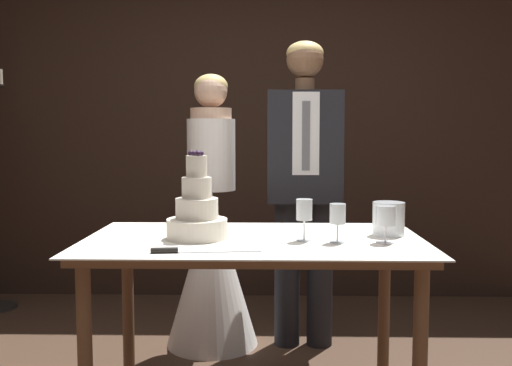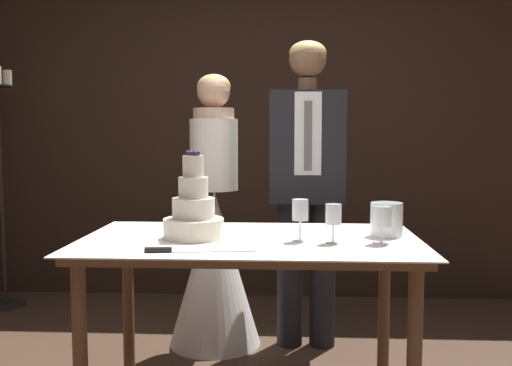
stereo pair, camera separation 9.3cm
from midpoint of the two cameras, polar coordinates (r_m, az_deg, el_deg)
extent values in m
cube|color=black|center=(4.39, 0.47, 5.82)|extent=(4.56, 0.12, 2.63)
cylinder|color=brown|center=(2.34, -16.02, -16.92)|extent=(0.06, 0.06, 0.77)
cylinder|color=brown|center=(2.94, -11.74, -12.31)|extent=(0.06, 0.06, 0.77)
cylinder|color=brown|center=(2.89, 13.58, -12.62)|extent=(0.06, 0.06, 0.77)
cube|color=brown|center=(2.43, 0.51, -6.08)|extent=(1.37, 0.78, 0.03)
cube|color=white|center=(2.42, 0.51, -5.61)|extent=(1.43, 0.84, 0.01)
cylinder|color=silver|center=(2.43, -5.16, -4.53)|extent=(0.26, 0.26, 0.08)
cylinder|color=silver|center=(2.41, -5.17, -2.53)|extent=(0.18, 0.18, 0.09)
cylinder|color=silver|center=(2.40, -5.19, -0.46)|extent=(0.13, 0.13, 0.09)
cylinder|color=silver|center=(2.40, -5.21, 1.67)|extent=(0.09, 0.09, 0.09)
sphere|color=#2D1933|center=(2.39, -4.78, 2.98)|extent=(0.02, 0.02, 0.02)
sphere|color=#2D1933|center=(2.41, -5.14, 2.99)|extent=(0.02, 0.02, 0.02)
sphere|color=#2D1933|center=(2.41, -5.76, 2.98)|extent=(0.02, 0.02, 0.02)
sphere|color=#2D1933|center=(2.39, -5.46, 2.97)|extent=(0.02, 0.02, 0.02)
sphere|color=#2D1933|center=(2.37, -5.03, 2.96)|extent=(0.02, 0.02, 0.02)
cube|color=silver|center=(2.15, -3.04, -6.84)|extent=(0.31, 0.06, 0.00)
cylinder|color=black|center=(2.16, -8.53, -6.61)|extent=(0.10, 0.03, 0.02)
cylinder|color=silver|center=(2.37, 5.55, -5.77)|extent=(0.06, 0.06, 0.00)
cylinder|color=silver|center=(2.36, 5.55, -4.73)|extent=(0.01, 0.01, 0.08)
cylinder|color=silver|center=(2.35, 5.57, -2.69)|extent=(0.07, 0.07, 0.09)
cylinder|color=silver|center=(2.34, 8.85, -5.94)|extent=(0.06, 0.06, 0.00)
cylinder|color=silver|center=(2.33, 8.86, -4.99)|extent=(0.01, 0.01, 0.07)
cylinder|color=silver|center=(2.32, 8.89, -3.09)|extent=(0.07, 0.07, 0.08)
cylinder|color=maroon|center=(2.32, 8.88, -3.76)|extent=(0.05, 0.05, 0.03)
cylinder|color=silver|center=(2.37, 13.54, -5.88)|extent=(0.07, 0.07, 0.00)
cylinder|color=silver|center=(2.36, 13.55, -5.02)|extent=(0.01, 0.01, 0.07)
cylinder|color=silver|center=(2.35, 13.59, -3.25)|extent=(0.08, 0.08, 0.08)
cylinder|color=maroon|center=(2.35, 13.58, -3.93)|extent=(0.06, 0.06, 0.02)
cylinder|color=silver|center=(2.53, 13.94, -3.56)|extent=(0.14, 0.14, 0.15)
cylinder|color=silver|center=(2.54, 13.92, -4.45)|extent=(0.06, 0.06, 0.07)
sphere|color=#F9CC4C|center=(2.53, 13.94, -3.45)|extent=(0.02, 0.02, 0.02)
cone|color=white|center=(3.41, -3.37, -8.42)|extent=(0.54, 0.54, 0.92)
cylinder|color=white|center=(3.32, -3.43, 2.84)|extent=(0.28, 0.28, 0.41)
cylinder|color=#DBAD8E|center=(3.32, -3.45, 6.94)|extent=(0.24, 0.24, 0.06)
sphere|color=#DBAD8E|center=(3.33, -3.46, 9.13)|extent=(0.19, 0.19, 0.19)
ellipsoid|color=#D6B770|center=(3.35, -3.43, 9.60)|extent=(0.20, 0.20, 0.14)
cylinder|color=black|center=(3.40, 4.18, -9.06)|extent=(0.15, 0.15, 0.85)
cylinder|color=black|center=(3.41, 7.45, -9.05)|extent=(0.15, 0.15, 0.85)
cube|color=black|center=(3.31, 5.93, 3.60)|extent=(0.43, 0.24, 0.64)
cube|color=white|center=(3.18, 6.06, 4.93)|extent=(0.15, 0.01, 0.46)
cube|color=slate|center=(3.17, 6.06, 4.70)|extent=(0.04, 0.01, 0.38)
cylinder|color=brown|center=(3.32, 5.99, 9.76)|extent=(0.11, 0.11, 0.07)
sphere|color=brown|center=(3.33, 6.01, 12.20)|extent=(0.21, 0.21, 0.21)
ellipsoid|color=#D6B770|center=(3.35, 6.01, 12.81)|extent=(0.21, 0.21, 0.14)
cylinder|color=black|center=(4.60, -23.21, -11.08)|extent=(0.28, 0.28, 0.02)
cylinder|color=black|center=(4.45, -23.56, -1.26)|extent=(0.03, 0.03, 1.56)
cylinder|color=silver|center=(4.42, -23.06, 9.68)|extent=(0.06, 0.06, 0.10)
camera|label=1|loc=(0.05, -89.07, 0.08)|focal=40.00mm
camera|label=2|loc=(0.05, 90.93, -0.08)|focal=40.00mm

